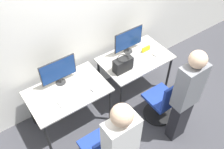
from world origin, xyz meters
TOP-DOWN VIEW (x-y plane):
  - ground_plane at (0.00, 0.00)m, footprint 20.00×20.00m
  - wall_back at (0.00, 0.86)m, footprint 12.00×0.05m
  - desk_left at (-0.62, 0.37)m, footprint 1.13×0.73m
  - monitor_left at (-0.62, 0.57)m, footprint 0.53×0.15m
  - keyboard_left at (-0.62, 0.20)m, footprint 0.42×0.15m
  - mouse_left at (-0.32, 0.18)m, footprint 0.06×0.09m
  - desk_right at (0.62, 0.37)m, footprint 1.13×0.73m
  - monitor_right at (0.62, 0.57)m, footprint 0.53×0.15m
  - keyboard_right at (0.62, 0.26)m, footprint 0.42×0.15m
  - mouse_right at (0.91, 0.23)m, footprint 0.06×0.09m
  - office_chair_right at (0.59, -0.38)m, footprint 0.48×0.48m
  - person_right at (0.55, -0.74)m, footprint 0.36×0.22m
  - handbag at (0.28, 0.26)m, footprint 0.30×0.18m
  - placard_right at (0.87, 0.40)m, footprint 0.16×0.03m

SIDE VIEW (x-z plane):
  - ground_plane at x=0.00m, z-range 0.00..0.00m
  - office_chair_right at x=0.59m, z-range -0.08..0.81m
  - desk_left at x=-0.62m, z-range 0.29..1.03m
  - desk_right at x=0.62m, z-range 0.29..1.03m
  - keyboard_left at x=-0.62m, z-range 0.74..0.76m
  - keyboard_right at x=0.62m, z-range 0.74..0.76m
  - mouse_left at x=-0.32m, z-range 0.74..0.77m
  - mouse_right at x=0.91m, z-range 0.74..0.77m
  - placard_right at x=0.87m, z-range 0.74..0.82m
  - handbag at x=0.28m, z-range 0.73..0.98m
  - person_right at x=0.55m, z-range 0.08..1.72m
  - monitor_left at x=-0.62m, z-range 0.76..1.18m
  - monitor_right at x=0.62m, z-range 0.76..1.18m
  - wall_back at x=0.00m, z-range 0.00..2.80m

